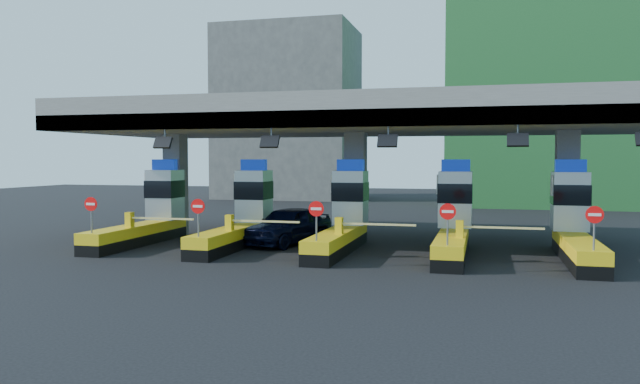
# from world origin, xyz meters

# --- Properties ---
(ground) EXTENTS (120.00, 120.00, 0.00)m
(ground) POSITION_xyz_m (0.00, 0.00, 0.00)
(ground) COLOR black
(ground) RESTS_ON ground
(toll_canopy) EXTENTS (28.00, 12.09, 7.00)m
(toll_canopy) POSITION_xyz_m (0.00, 2.87, 6.13)
(toll_canopy) COLOR slate
(toll_canopy) RESTS_ON ground
(toll_lane_far_left) EXTENTS (4.43, 8.00, 4.16)m
(toll_lane_far_left) POSITION_xyz_m (-10.00, 0.28, 1.40)
(toll_lane_far_left) COLOR black
(toll_lane_far_left) RESTS_ON ground
(toll_lane_left) EXTENTS (4.43, 8.00, 4.16)m
(toll_lane_left) POSITION_xyz_m (-5.00, 0.28, 1.40)
(toll_lane_left) COLOR black
(toll_lane_left) RESTS_ON ground
(toll_lane_center) EXTENTS (4.43, 8.00, 4.16)m
(toll_lane_center) POSITION_xyz_m (0.00, 0.28, 1.40)
(toll_lane_center) COLOR black
(toll_lane_center) RESTS_ON ground
(toll_lane_right) EXTENTS (4.43, 8.00, 4.16)m
(toll_lane_right) POSITION_xyz_m (5.00, 0.28, 1.40)
(toll_lane_right) COLOR black
(toll_lane_right) RESTS_ON ground
(toll_lane_far_right) EXTENTS (4.43, 8.00, 4.16)m
(toll_lane_far_right) POSITION_xyz_m (10.00, 0.28, 1.40)
(toll_lane_far_right) COLOR black
(toll_lane_far_right) RESTS_ON ground
(bg_building_scaffold) EXTENTS (18.00, 12.00, 28.00)m
(bg_building_scaffold) POSITION_xyz_m (12.00, 32.00, 14.00)
(bg_building_scaffold) COLOR #1E5926
(bg_building_scaffold) RESTS_ON ground
(bg_building_concrete) EXTENTS (14.00, 10.00, 18.00)m
(bg_building_concrete) POSITION_xyz_m (-14.00, 36.00, 9.00)
(bg_building_concrete) COLOR #4C4C49
(bg_building_concrete) RESTS_ON ground
(van) EXTENTS (3.72, 5.86, 1.86)m
(van) POSITION_xyz_m (-2.97, 1.08, 0.93)
(van) COLOR black
(van) RESTS_ON ground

